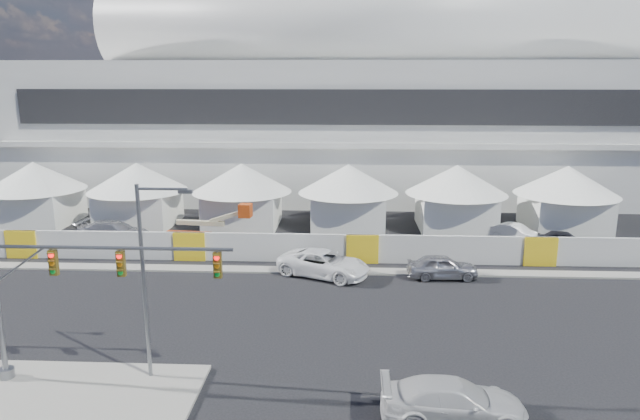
{
  "coord_description": "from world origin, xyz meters",
  "views": [
    {
      "loc": [
        4.89,
        -23.09,
        12.52
      ],
      "look_at": [
        3.3,
        10.0,
        4.75
      ],
      "focal_mm": 32.0,
      "sensor_mm": 36.0,
      "label": 1
    }
  ],
  "objects_px": {
    "sedan_silver": "(442,267)",
    "boom_lift": "(195,235)",
    "pickup_near": "(453,401)",
    "lot_car_c": "(114,232)",
    "lot_car_a": "(516,233)",
    "pickup_curb": "(324,263)",
    "streetlight_median": "(148,269)",
    "lot_car_b": "(564,240)",
    "traffic_mast": "(51,295)"
  },
  "relations": [
    {
      "from": "pickup_near",
      "to": "sedan_silver",
      "type": "bearing_deg",
      "value": -6.9
    },
    {
      "from": "sedan_silver",
      "to": "pickup_near",
      "type": "relative_size",
      "value": 0.82
    },
    {
      "from": "traffic_mast",
      "to": "pickup_curb",
      "type": "bearing_deg",
      "value": 52.36
    },
    {
      "from": "traffic_mast",
      "to": "streetlight_median",
      "type": "bearing_deg",
      "value": 6.63
    },
    {
      "from": "pickup_curb",
      "to": "traffic_mast",
      "type": "distance_m",
      "value": 17.53
    },
    {
      "from": "pickup_near",
      "to": "lot_car_a",
      "type": "height_order",
      "value": "pickup_near"
    },
    {
      "from": "pickup_near",
      "to": "lot_car_b",
      "type": "bearing_deg",
      "value": -27.73
    },
    {
      "from": "pickup_near",
      "to": "lot_car_c",
      "type": "distance_m",
      "value": 31.53
    },
    {
      "from": "lot_car_a",
      "to": "sedan_silver",
      "type": "bearing_deg",
      "value": -176.23
    },
    {
      "from": "sedan_silver",
      "to": "boom_lift",
      "type": "xyz_separation_m",
      "value": [
        -17.47,
        5.88,
        0.18
      ]
    },
    {
      "from": "lot_car_a",
      "to": "traffic_mast",
      "type": "height_order",
      "value": "traffic_mast"
    },
    {
      "from": "lot_car_a",
      "to": "lot_car_c",
      "type": "height_order",
      "value": "lot_car_c"
    },
    {
      "from": "sedan_silver",
      "to": "lot_car_b",
      "type": "height_order",
      "value": "sedan_silver"
    },
    {
      "from": "lot_car_b",
      "to": "lot_car_c",
      "type": "height_order",
      "value": "lot_car_c"
    },
    {
      "from": "pickup_curb",
      "to": "streetlight_median",
      "type": "bearing_deg",
      "value": 176.62
    },
    {
      "from": "lot_car_b",
      "to": "pickup_curb",
      "type": "bearing_deg",
      "value": 125.46
    },
    {
      "from": "sedan_silver",
      "to": "boom_lift",
      "type": "bearing_deg",
      "value": 69.28
    },
    {
      "from": "pickup_near",
      "to": "boom_lift",
      "type": "bearing_deg",
      "value": 36.36
    },
    {
      "from": "traffic_mast",
      "to": "sedan_silver",
      "type": "bearing_deg",
      "value": 36.97
    },
    {
      "from": "lot_car_c",
      "to": "traffic_mast",
      "type": "xyz_separation_m",
      "value": [
        6.02,
        -20.6,
        3.09
      ]
    },
    {
      "from": "traffic_mast",
      "to": "lot_car_c",
      "type": "bearing_deg",
      "value": 106.3
    },
    {
      "from": "sedan_silver",
      "to": "boom_lift",
      "type": "height_order",
      "value": "boom_lift"
    },
    {
      "from": "pickup_near",
      "to": "lot_car_b",
      "type": "xyz_separation_m",
      "value": [
        12.25,
        22.61,
        -0.13
      ]
    },
    {
      "from": "traffic_mast",
      "to": "pickup_near",
      "type": "bearing_deg",
      "value": -7.04
    },
    {
      "from": "sedan_silver",
      "to": "pickup_near",
      "type": "height_order",
      "value": "pickup_near"
    },
    {
      "from": "sedan_silver",
      "to": "streetlight_median",
      "type": "bearing_deg",
      "value": 130.78
    },
    {
      "from": "lot_car_b",
      "to": "streetlight_median",
      "type": "bearing_deg",
      "value": 143.64
    },
    {
      "from": "pickup_near",
      "to": "lot_car_b",
      "type": "relative_size",
      "value": 1.41
    },
    {
      "from": "lot_car_a",
      "to": "boom_lift",
      "type": "distance_m",
      "value": 24.66
    },
    {
      "from": "pickup_curb",
      "to": "lot_car_c",
      "type": "bearing_deg",
      "value": 90.5
    },
    {
      "from": "pickup_curb",
      "to": "lot_car_a",
      "type": "height_order",
      "value": "pickup_curb"
    },
    {
      "from": "lot_car_b",
      "to": "streetlight_median",
      "type": "relative_size",
      "value": 0.46
    },
    {
      "from": "pickup_curb",
      "to": "lot_car_b",
      "type": "relative_size",
      "value": 1.55
    },
    {
      "from": "sedan_silver",
      "to": "pickup_near",
      "type": "bearing_deg",
      "value": 170.25
    },
    {
      "from": "pickup_curb",
      "to": "streetlight_median",
      "type": "distance_m",
      "value": 15.32
    },
    {
      "from": "lot_car_a",
      "to": "streetlight_median",
      "type": "distance_m",
      "value": 30.68
    },
    {
      "from": "lot_car_a",
      "to": "streetlight_median",
      "type": "relative_size",
      "value": 0.49
    },
    {
      "from": "boom_lift",
      "to": "lot_car_a",
      "type": "bearing_deg",
      "value": 12.56
    },
    {
      "from": "lot_car_a",
      "to": "pickup_near",
      "type": "bearing_deg",
      "value": -157.71
    },
    {
      "from": "lot_car_b",
      "to": "traffic_mast",
      "type": "height_order",
      "value": "traffic_mast"
    },
    {
      "from": "pickup_near",
      "to": "lot_car_b",
      "type": "height_order",
      "value": "pickup_near"
    },
    {
      "from": "traffic_mast",
      "to": "boom_lift",
      "type": "bearing_deg",
      "value": 88.23
    },
    {
      "from": "traffic_mast",
      "to": "streetlight_median",
      "type": "height_order",
      "value": "streetlight_median"
    },
    {
      "from": "sedan_silver",
      "to": "streetlight_median",
      "type": "height_order",
      "value": "streetlight_median"
    },
    {
      "from": "lot_car_a",
      "to": "streetlight_median",
      "type": "bearing_deg",
      "value": 178.74
    },
    {
      "from": "pickup_near",
      "to": "traffic_mast",
      "type": "relative_size",
      "value": 0.53
    },
    {
      "from": "lot_car_c",
      "to": "traffic_mast",
      "type": "bearing_deg",
      "value": -156.31
    },
    {
      "from": "pickup_near",
      "to": "pickup_curb",
      "type": "bearing_deg",
      "value": 19.94
    },
    {
      "from": "boom_lift",
      "to": "traffic_mast",
      "type": "bearing_deg",
      "value": -85.63
    },
    {
      "from": "pickup_curb",
      "to": "lot_car_b",
      "type": "bearing_deg",
      "value": -45.26
    }
  ]
}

